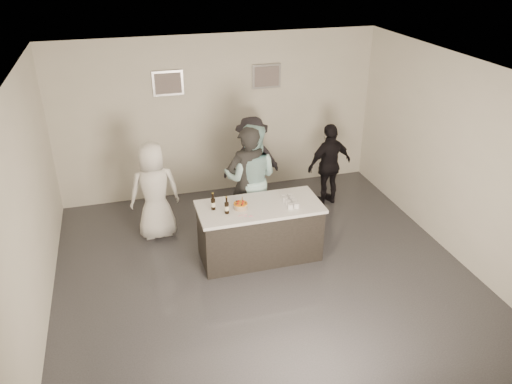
% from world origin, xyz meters
% --- Properties ---
extents(floor, '(6.00, 6.00, 0.00)m').
position_xyz_m(floor, '(0.00, 0.00, 0.00)').
color(floor, '#3D3D42').
rests_on(floor, ground).
extents(ceiling, '(6.00, 6.00, 0.00)m').
position_xyz_m(ceiling, '(0.00, 0.00, 3.00)').
color(ceiling, white).
extents(wall_back, '(6.00, 0.04, 3.00)m').
position_xyz_m(wall_back, '(0.00, 3.00, 1.50)').
color(wall_back, silver).
rests_on(wall_back, ground).
extents(wall_front, '(6.00, 0.04, 3.00)m').
position_xyz_m(wall_front, '(0.00, -3.00, 1.50)').
color(wall_front, silver).
rests_on(wall_front, ground).
extents(wall_left, '(0.04, 6.00, 3.00)m').
position_xyz_m(wall_left, '(-3.00, 0.00, 1.50)').
color(wall_left, silver).
rests_on(wall_left, ground).
extents(wall_right, '(0.04, 6.00, 3.00)m').
position_xyz_m(wall_right, '(3.00, 0.00, 1.50)').
color(wall_right, silver).
rests_on(wall_right, ground).
extents(picture_left, '(0.54, 0.04, 0.44)m').
position_xyz_m(picture_left, '(-0.90, 2.97, 2.20)').
color(picture_left, '#B2B2B7').
rests_on(picture_left, wall_back).
extents(picture_right, '(0.54, 0.04, 0.44)m').
position_xyz_m(picture_right, '(0.90, 2.97, 2.20)').
color(picture_right, '#B2B2B7').
rests_on(picture_right, wall_back).
extents(bar_counter, '(1.86, 0.86, 0.90)m').
position_xyz_m(bar_counter, '(0.06, 0.53, 0.45)').
color(bar_counter, white).
rests_on(bar_counter, ground).
extents(cake, '(0.21, 0.21, 0.07)m').
position_xyz_m(cake, '(-0.23, 0.52, 0.94)').
color(cake, orange).
rests_on(cake, bar_counter).
extents(beer_bottle_a, '(0.07, 0.07, 0.26)m').
position_xyz_m(beer_bottle_a, '(-0.62, 0.60, 1.03)').
color(beer_bottle_a, black).
rests_on(beer_bottle_a, bar_counter).
extents(beer_bottle_b, '(0.07, 0.07, 0.26)m').
position_xyz_m(beer_bottle_b, '(-0.46, 0.44, 1.03)').
color(beer_bottle_b, black).
rests_on(beer_bottle_b, bar_counter).
extents(tumbler_cluster, '(0.19, 0.40, 0.08)m').
position_xyz_m(tumbler_cluster, '(0.52, 0.48, 0.94)').
color(tumbler_cluster, orange).
rests_on(tumbler_cluster, bar_counter).
extents(candles, '(0.24, 0.08, 0.01)m').
position_xyz_m(candles, '(-0.22, 0.27, 0.90)').
color(candles, pink).
rests_on(candles, bar_counter).
extents(person_main_black, '(0.76, 0.57, 1.89)m').
position_xyz_m(person_main_black, '(0.07, 1.25, 0.95)').
color(person_main_black, black).
rests_on(person_main_black, ground).
extents(person_main_blue, '(1.12, 1.01, 1.88)m').
position_xyz_m(person_main_blue, '(0.17, 1.39, 0.94)').
color(person_main_blue, '#AFE5E6').
rests_on(person_main_blue, ground).
extents(person_guest_left, '(0.83, 0.57, 1.65)m').
position_xyz_m(person_guest_left, '(-1.39, 1.59, 0.82)').
color(person_guest_left, white).
rests_on(person_guest_left, ground).
extents(person_guest_right, '(0.97, 0.57, 1.55)m').
position_xyz_m(person_guest_right, '(1.79, 1.90, 0.78)').
color(person_guest_right, black).
rests_on(person_guest_right, ground).
extents(person_guest_back, '(1.09, 0.66, 1.64)m').
position_xyz_m(person_guest_back, '(0.46, 2.40, 0.82)').
color(person_guest_back, black).
rests_on(person_guest_back, ground).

